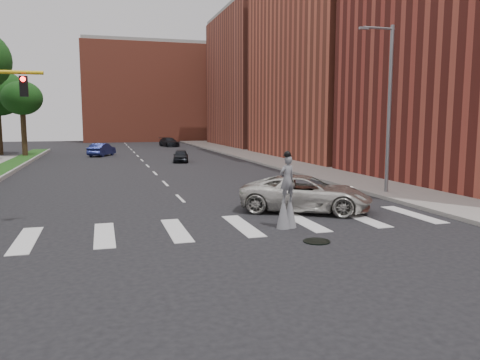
# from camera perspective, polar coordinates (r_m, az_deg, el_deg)

# --- Properties ---
(ground_plane) EXTENTS (160.00, 160.00, 0.00)m
(ground_plane) POSITION_cam_1_polar(r_m,az_deg,el_deg) (16.92, -2.93, -6.61)
(ground_plane) COLOR black
(ground_plane) RESTS_ON ground
(median_curb) EXTENTS (0.20, 60.00, 0.28)m
(median_curb) POSITION_cam_1_polar(r_m,az_deg,el_deg) (36.79, -26.72, 0.43)
(median_curb) COLOR gray
(median_curb) RESTS_ON ground
(sidewalk_right) EXTENTS (5.00, 90.00, 0.18)m
(sidewalk_right) POSITION_cam_1_polar(r_m,az_deg,el_deg) (44.28, 5.26, 2.17)
(sidewalk_right) COLOR gray
(sidewalk_right) RESTS_ON ground
(manhole) EXTENTS (0.90, 0.90, 0.04)m
(manhole) POSITION_cam_1_polar(r_m,az_deg,el_deg) (16.07, 9.34, -7.39)
(manhole) COLOR black
(manhole) RESTS_ON ground
(building_mid) EXTENTS (16.00, 22.00, 24.00)m
(building_mid) POSITION_cam_1_polar(r_m,az_deg,el_deg) (53.31, 13.24, 15.72)
(building_mid) COLOR #AB4B36
(building_mid) RESTS_ON ground
(building_far) EXTENTS (16.00, 22.00, 20.00)m
(building_far) POSITION_cam_1_polar(r_m,az_deg,el_deg) (74.82, 3.88, 11.89)
(building_far) COLOR #964737
(building_far) RESTS_ON ground
(building_backdrop) EXTENTS (26.00, 14.00, 18.00)m
(building_backdrop) POSITION_cam_1_polar(r_m,az_deg,el_deg) (94.61, -10.64, 10.23)
(building_backdrop) COLOR #AB4B36
(building_backdrop) RESTS_ON ground
(streetlight) EXTENTS (2.05, 0.20, 9.00)m
(streetlight) POSITION_cam_1_polar(r_m,az_deg,el_deg) (26.46, 17.58, 8.79)
(streetlight) COLOR slate
(streetlight) RESTS_ON ground
(stilt_performer) EXTENTS (0.83, 0.61, 2.93)m
(stilt_performer) POSITION_cam_1_polar(r_m,az_deg,el_deg) (17.74, 5.73, -2.17)
(stilt_performer) COLOR black
(stilt_performer) RESTS_ON ground
(suv_crossing) EXTENTS (6.36, 5.18, 1.61)m
(suv_crossing) POSITION_cam_1_polar(r_m,az_deg,el_deg) (21.11, 8.02, -1.64)
(suv_crossing) COLOR beige
(suv_crossing) RESTS_ON ground
(car_near) EXTENTS (2.02, 3.73, 1.21)m
(car_near) POSITION_cam_1_polar(r_m,az_deg,el_deg) (45.63, -7.23, 2.94)
(car_near) COLOR black
(car_near) RESTS_ON ground
(car_mid) EXTENTS (3.21, 4.64, 1.45)m
(car_mid) POSITION_cam_1_polar(r_m,az_deg,el_deg) (55.00, -16.50, 3.57)
(car_mid) COLOR navy
(car_mid) RESTS_ON ground
(car_far) EXTENTS (2.98, 5.03, 1.37)m
(car_far) POSITION_cam_1_polar(r_m,az_deg,el_deg) (72.29, -8.65, 4.59)
(car_far) COLOR black
(car_far) RESTS_ON ground
(tree_6) EXTENTS (4.22, 4.22, 8.16)m
(tree_6) POSITION_cam_1_polar(r_m,az_deg,el_deg) (55.43, -25.05, 8.95)
(tree_6) COLOR black
(tree_6) RESTS_ON ground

